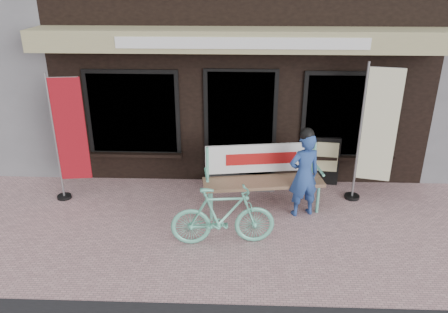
{
  "coord_description": "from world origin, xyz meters",
  "views": [
    {
      "loc": [
        -0.01,
        -5.73,
        3.77
      ],
      "look_at": [
        -0.26,
        0.7,
        1.05
      ],
      "focal_mm": 35.0,
      "sensor_mm": 36.0,
      "label": 1
    }
  ],
  "objects_px": {
    "nobori_cream": "(375,133)",
    "menu_stand": "(326,161)",
    "nobori_red": "(69,137)",
    "person": "(304,173)",
    "bicycle": "(223,216)",
    "bench": "(262,172)"
  },
  "relations": [
    {
      "from": "bicycle",
      "to": "nobori_red",
      "type": "height_order",
      "value": "nobori_red"
    },
    {
      "from": "bench",
      "to": "menu_stand",
      "type": "distance_m",
      "value": 1.56
    },
    {
      "from": "bench",
      "to": "person",
      "type": "distance_m",
      "value": 0.72
    },
    {
      "from": "bench",
      "to": "nobori_cream",
      "type": "xyz_separation_m",
      "value": [
        1.9,
        0.28,
        0.63
      ]
    },
    {
      "from": "nobori_cream",
      "to": "menu_stand",
      "type": "relative_size",
      "value": 2.61
    },
    {
      "from": "nobori_cream",
      "to": "menu_stand",
      "type": "distance_m",
      "value": 1.19
    },
    {
      "from": "nobori_cream",
      "to": "menu_stand",
      "type": "xyz_separation_m",
      "value": [
        -0.64,
        0.63,
        -0.79
      ]
    },
    {
      "from": "person",
      "to": "nobori_red",
      "type": "xyz_separation_m",
      "value": [
        -3.99,
        0.42,
        0.42
      ]
    },
    {
      "from": "person",
      "to": "bicycle",
      "type": "height_order",
      "value": "person"
    },
    {
      "from": "menu_stand",
      "to": "bench",
      "type": "bearing_deg",
      "value": -136.77
    },
    {
      "from": "bicycle",
      "to": "nobori_red",
      "type": "bearing_deg",
      "value": 57.88
    },
    {
      "from": "nobori_red",
      "to": "nobori_cream",
      "type": "height_order",
      "value": "nobori_cream"
    },
    {
      "from": "bicycle",
      "to": "nobori_cream",
      "type": "xyz_separation_m",
      "value": [
        2.52,
        1.45,
        0.81
      ]
    },
    {
      "from": "menu_stand",
      "to": "bicycle",
      "type": "bearing_deg",
      "value": -124.77
    },
    {
      "from": "person",
      "to": "bench",
      "type": "bearing_deg",
      "value": 141.43
    },
    {
      "from": "bench",
      "to": "bicycle",
      "type": "bearing_deg",
      "value": -126.42
    },
    {
      "from": "bicycle",
      "to": "nobori_cream",
      "type": "bearing_deg",
      "value": -65.81
    },
    {
      "from": "nobori_red",
      "to": "nobori_cream",
      "type": "xyz_separation_m",
      "value": [
        5.22,
        0.11,
        0.09
      ]
    },
    {
      "from": "person",
      "to": "menu_stand",
      "type": "bearing_deg",
      "value": 45.44
    },
    {
      "from": "bench",
      "to": "bicycle",
      "type": "relative_size",
      "value": 1.34
    },
    {
      "from": "bicycle",
      "to": "bench",
      "type": "bearing_deg",
      "value": -33.8
    },
    {
      "from": "nobori_cream",
      "to": "bench",
      "type": "bearing_deg",
      "value": -158.47
    }
  ]
}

